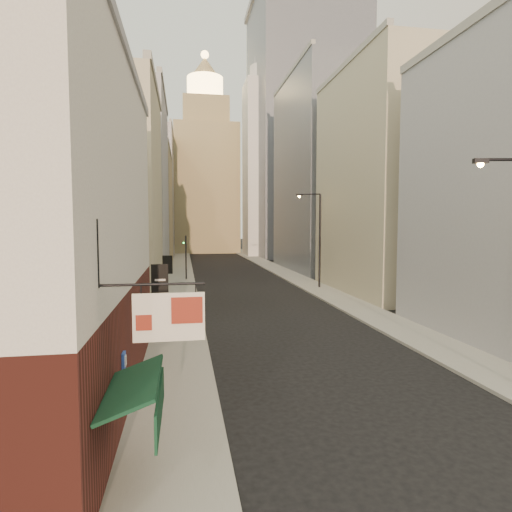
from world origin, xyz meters
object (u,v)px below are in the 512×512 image
Objects in this scene: clock_tower at (206,174)px; traffic_light_left at (186,250)px; streetlamp_mid at (317,235)px; white_tower at (265,162)px.

traffic_light_left is (-4.93, -50.63, -14.19)m from clock_tower.
traffic_light_left is at bearing 170.53° from streetlamp_mid.
streetlamp_mid is at bearing -82.64° from clock_tower.
white_tower is 42.73m from traffic_light_left.
clock_tower is 60.68m from streetlamp_mid.
clock_tower is 4.88× the size of streetlamp_mid.
white_tower is (11.00, -14.00, 0.97)m from clock_tower.
traffic_light_left is (-15.93, -36.63, -15.16)m from white_tower.
white_tower is at bearing -94.56° from traffic_light_left.
white_tower is 4.51× the size of streetlamp_mid.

